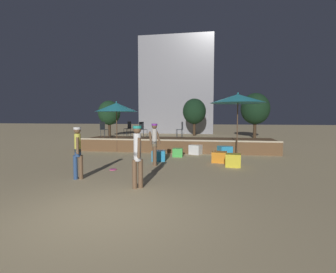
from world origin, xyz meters
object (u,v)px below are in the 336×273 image
(person_1, at_px, (137,153))
(person_0, at_px, (154,142))
(cube_seat_0, at_px, (159,156))
(cube_seat_3, at_px, (178,152))
(bistro_chair_0, at_px, (128,127))
(bistro_chair_2, at_px, (142,128))
(patio_umbrella_1, at_px, (116,107))
(background_tree_0, at_px, (255,109))
(cube_seat_1, at_px, (233,160))
(background_tree_2, at_px, (194,111))
(person_2, at_px, (78,151))
(patio_umbrella_0, at_px, (238,99))
(cube_seat_5, at_px, (225,151))
(cube_seat_4, at_px, (196,150))
(background_tree_1, at_px, (109,113))
(bistro_chair_1, at_px, (181,128))
(frisbee_disc, at_px, (113,169))
(bistro_chair_3, at_px, (103,128))

(person_1, bearing_deg, person_0, -116.64)
(cube_seat_0, relative_size, cube_seat_3, 1.29)
(person_0, relative_size, bistro_chair_0, 1.85)
(bistro_chair_2, bearing_deg, patio_umbrella_1, 167.26)
(patio_umbrella_1, distance_m, person_1, 7.70)
(bistro_chair_0, bearing_deg, background_tree_0, 82.38)
(cube_seat_1, bearing_deg, cube_seat_0, 165.43)
(patio_umbrella_1, distance_m, background_tree_2, 13.16)
(cube_seat_3, relative_size, person_1, 0.29)
(person_2, bearing_deg, patio_umbrella_0, -160.74)
(cube_seat_5, bearing_deg, cube_seat_4, 178.04)
(background_tree_0, relative_size, background_tree_2, 1.08)
(cube_seat_1, relative_size, bistro_chair_2, 0.69)
(cube_seat_3, bearing_deg, person_2, -115.37)
(patio_umbrella_0, relative_size, background_tree_2, 0.83)
(bistro_chair_2, bearing_deg, background_tree_1, 62.57)
(person_0, distance_m, bistro_chair_1, 5.18)
(patio_umbrella_1, xyz_separation_m, person_1, (3.23, -6.83, -1.48))
(cube_seat_1, height_order, background_tree_1, background_tree_1)
(patio_umbrella_1, bearing_deg, frisbee_disc, -70.55)
(cube_seat_5, height_order, person_2, person_2)
(bistro_chair_1, xyz_separation_m, bistro_chair_2, (-2.21, -0.44, 0.00))
(patio_umbrella_1, xyz_separation_m, person_2, (1.12, -6.17, -1.55))
(cube_seat_3, height_order, person_2, person_2)
(bistro_chair_3, xyz_separation_m, background_tree_1, (-3.89, 10.19, 1.01))
(cube_seat_4, height_order, person_0, person_0)
(cube_seat_3, distance_m, bistro_chair_1, 2.93)
(cube_seat_1, distance_m, person_1, 4.60)
(cube_seat_3, height_order, bistro_chair_0, bistro_chair_0)
(cube_seat_1, height_order, bistro_chair_3, bistro_chair_3)
(person_0, distance_m, frisbee_disc, 1.94)
(person_0, height_order, background_tree_2, background_tree_2)
(cube_seat_5, distance_m, person_0, 4.44)
(patio_umbrella_0, distance_m, background_tree_0, 11.79)
(cube_seat_4, distance_m, person_2, 6.85)
(cube_seat_1, height_order, cube_seat_3, cube_seat_1)
(cube_seat_5, height_order, bistro_chair_1, bistro_chair_1)
(cube_seat_0, distance_m, bistro_chair_1, 4.19)
(bistro_chair_0, bearing_deg, frisbee_disc, -38.43)
(bistro_chair_1, height_order, bistro_chair_2, same)
(cube_seat_1, xyz_separation_m, background_tree_2, (-2.75, 15.98, 2.20))
(cube_seat_3, height_order, background_tree_1, background_tree_1)
(cube_seat_5, bearing_deg, person_0, -130.46)
(patio_umbrella_0, height_order, cube_seat_5, patio_umbrella_0)
(bistro_chair_2, bearing_deg, person_2, -149.41)
(background_tree_0, bearing_deg, bistro_chair_1, -120.45)
(cube_seat_4, bearing_deg, bistro_chair_1, 119.35)
(cube_seat_0, bearing_deg, background_tree_2, 88.54)
(cube_seat_4, xyz_separation_m, background_tree_1, (-9.36, 11.18, 2.05))
(cube_seat_0, height_order, bistro_chair_3, bistro_chair_3)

